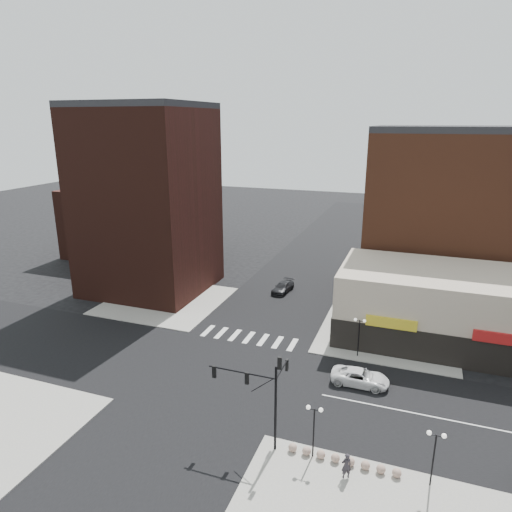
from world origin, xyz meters
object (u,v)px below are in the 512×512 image
(street_lamp_se_b, at_px, (435,445))
(street_lamp_ne, at_px, (359,328))
(dark_sedan_north, at_px, (283,287))
(traffic_signal, at_px, (265,387))
(pedestrian, at_px, (346,466))
(white_suv, at_px, (360,377))
(street_lamp_se_a, at_px, (314,419))

(street_lamp_se_b, height_order, street_lamp_ne, same)
(street_lamp_ne, relative_size, dark_sedan_north, 0.86)
(traffic_signal, xyz_separation_m, street_lamp_se_b, (11.76, -0.17, -1.67))
(street_lamp_ne, height_order, pedestrian, street_lamp_ne)
(white_suv, relative_size, dark_sedan_north, 1.09)
(dark_sedan_north, height_order, pedestrian, pedestrian)
(street_lamp_se_b, bearing_deg, street_lamp_ne, 113.63)
(traffic_signal, height_order, street_lamp_se_a, traffic_signal)
(street_lamp_se_a, relative_size, white_suv, 0.79)
(traffic_signal, height_order, street_lamp_ne, traffic_signal)
(dark_sedan_north, bearing_deg, white_suv, -49.44)
(traffic_signal, distance_m, dark_sedan_north, 32.26)
(traffic_signal, height_order, dark_sedan_north, traffic_signal)
(street_lamp_se_a, distance_m, pedestrian, 3.62)
(street_lamp_ne, distance_m, pedestrian, 17.45)
(traffic_signal, xyz_separation_m, street_lamp_se_a, (3.76, -0.17, -1.67))
(street_lamp_se_a, xyz_separation_m, street_lamp_se_b, (8.00, 0.00, 0.00))
(street_lamp_ne, distance_m, dark_sedan_north, 19.89)
(street_lamp_se_b, xyz_separation_m, white_suv, (-6.09, 10.88, -2.56))
(white_suv, bearing_deg, street_lamp_se_a, 169.28)
(white_suv, distance_m, pedestrian, 12.14)
(white_suv, xyz_separation_m, dark_sedan_north, (-13.51, 20.30, -0.03))
(traffic_signal, distance_m, pedestrian, 7.57)
(traffic_signal, bearing_deg, pedestrian, -12.51)
(street_lamp_se_b, relative_size, dark_sedan_north, 0.86)
(street_lamp_se_a, height_order, dark_sedan_north, street_lamp_se_a)
(pedestrian, bearing_deg, traffic_signal, -42.03)
(street_lamp_ne, bearing_deg, street_lamp_se_b, -66.37)
(traffic_signal, bearing_deg, dark_sedan_north, 104.18)
(street_lamp_ne, relative_size, pedestrian, 2.17)
(traffic_signal, height_order, street_lamp_se_b, traffic_signal)
(traffic_signal, distance_m, street_lamp_se_b, 11.88)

